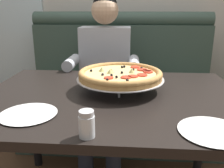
# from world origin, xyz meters

# --- Properties ---
(booth_bench) EXTENTS (1.68, 0.78, 1.13)m
(booth_bench) POSITION_xyz_m (0.00, 0.96, 0.40)
(booth_bench) COLOR #384C42
(booth_bench) RESTS_ON ground_plane
(dining_table) EXTENTS (1.35, 0.97, 0.74)m
(dining_table) POSITION_xyz_m (0.00, 0.00, 0.66)
(dining_table) COLOR black
(dining_table) RESTS_ON ground_plane
(diner_main) EXTENTS (0.54, 0.64, 1.27)m
(diner_main) POSITION_xyz_m (-0.11, 0.69, 0.71)
(diner_main) COLOR #2D3342
(diner_main) RESTS_ON ground_plane
(pizza) EXTENTS (0.47, 0.47, 0.12)m
(pizza) POSITION_xyz_m (0.04, 0.09, 0.82)
(pizza) COLOR silver
(pizza) RESTS_ON dining_table
(shaker_oregano) EXTENTS (0.06, 0.06, 0.10)m
(shaker_oregano) POSITION_xyz_m (-0.05, -0.43, 0.78)
(shaker_oregano) COLOR white
(shaker_oregano) RESTS_ON dining_table
(plate_near_left) EXTENTS (0.25, 0.25, 0.02)m
(plate_near_left) POSITION_xyz_m (0.40, -0.37, 0.75)
(plate_near_left) COLOR white
(plate_near_left) RESTS_ON dining_table
(plate_near_right) EXTENTS (0.24, 0.24, 0.02)m
(plate_near_right) POSITION_xyz_m (-0.33, -0.27, 0.75)
(plate_near_right) COLOR white
(plate_near_right) RESTS_ON dining_table
(patio_chair) EXTENTS (0.43, 0.43, 0.86)m
(patio_chair) POSITION_xyz_m (-1.49, 1.99, 0.52)
(patio_chair) COLOR black
(patio_chair) RESTS_ON ground_plane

